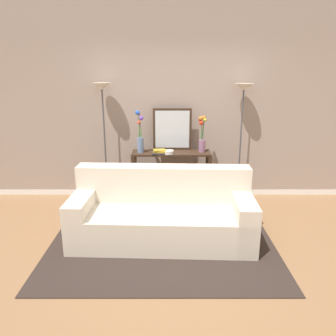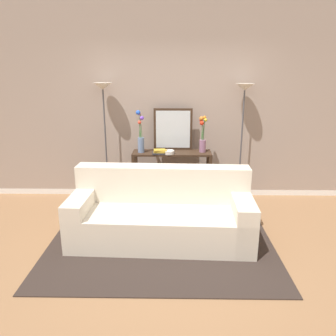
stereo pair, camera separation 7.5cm
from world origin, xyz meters
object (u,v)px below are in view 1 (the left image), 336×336
at_px(couch, 162,215).
at_px(book_row_under_console, 153,198).
at_px(console_table, 171,168).
at_px(vase_short_flowers, 202,137).
at_px(book_stack, 159,152).
at_px(floor_lamp_right, 242,110).
at_px(wall_mirror, 172,129).
at_px(vase_tall_flowers, 140,137).
at_px(fruit_bowl, 168,152).
at_px(floor_lamp_left, 103,110).

relative_size(couch, book_row_under_console, 5.43).
xyz_separation_m(couch, console_table, (0.12, 1.23, 0.25)).
xyz_separation_m(couch, vase_short_flowers, (0.59, 1.24, 0.74)).
distance_m(book_stack, book_row_under_console, 0.81).
bearing_deg(console_table, vase_short_flowers, 1.91).
xyz_separation_m(couch, floor_lamp_right, (1.20, 1.31, 1.14)).
height_order(wall_mirror, vase_tall_flowers, wall_mirror).
relative_size(console_table, book_row_under_console, 2.97).
distance_m(floor_lamp_right, fruit_bowl, 1.29).
distance_m(couch, console_table, 1.26).
distance_m(console_table, wall_mirror, 0.60).
relative_size(wall_mirror, book_row_under_console, 1.60).
relative_size(console_table, wall_mirror, 1.86).
height_order(couch, wall_mirror, wall_mirror).
xyz_separation_m(console_table, book_stack, (-0.18, -0.11, 0.29)).
bearing_deg(vase_tall_flowers, book_row_under_console, 9.95).
distance_m(couch, wall_mirror, 1.62).
relative_size(fruit_bowl, book_row_under_console, 0.40).
relative_size(couch, vase_short_flowers, 4.00).
xyz_separation_m(console_table, vase_tall_flowers, (-0.47, -0.03, 0.49)).
relative_size(couch, floor_lamp_left, 1.19).
bearing_deg(vase_short_flowers, couch, -115.34).
height_order(couch, vase_tall_flowers, vase_tall_flowers).
bearing_deg(fruit_bowl, vase_tall_flowers, 168.70).
xyz_separation_m(wall_mirror, book_row_under_console, (-0.31, -0.16, -1.09)).
bearing_deg(floor_lamp_right, vase_tall_flowers, -175.73).
bearing_deg(book_stack, book_row_under_console, 135.67).
xyz_separation_m(vase_tall_flowers, fruit_bowl, (0.43, -0.09, -0.21)).
xyz_separation_m(couch, vase_tall_flowers, (-0.35, 1.19, 0.74)).
distance_m(console_table, fruit_bowl, 0.31).
relative_size(floor_lamp_right, fruit_bowl, 11.19).
bearing_deg(book_stack, fruit_bowl, -4.45).
bearing_deg(fruit_bowl, wall_mirror, 77.89).
bearing_deg(book_row_under_console, floor_lamp_left, 173.61).
relative_size(console_table, book_stack, 5.24).
bearing_deg(vase_short_flowers, floor_lamp_left, 177.41).
distance_m(fruit_bowl, book_row_under_console, 0.84).
height_order(console_table, book_row_under_console, console_table).
bearing_deg(floor_lamp_left, book_stack, -12.60).
xyz_separation_m(floor_lamp_left, fruit_bowl, (0.99, -0.20, -0.61)).
distance_m(floor_lamp_left, fruit_bowl, 1.18).
bearing_deg(vase_short_flowers, wall_mirror, 162.68).
bearing_deg(console_table, book_row_under_console, -180.00).
height_order(vase_short_flowers, book_stack, vase_short_flowers).
relative_size(couch, floor_lamp_right, 1.20).
relative_size(wall_mirror, vase_short_flowers, 1.18).
distance_m(vase_short_flowers, book_row_under_console, 1.25).
bearing_deg(console_table, floor_lamp_left, 175.39).
relative_size(console_table, fruit_bowl, 7.35).
distance_m(console_table, floor_lamp_right, 1.40).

